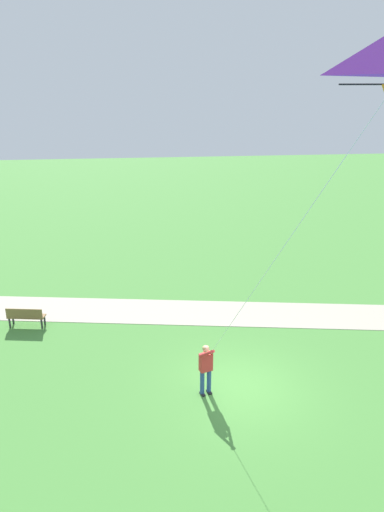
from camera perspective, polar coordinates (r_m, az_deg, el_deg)
name	(u,v)px	position (r m, az deg, el deg)	size (l,w,h in m)	color
ground_plane	(239,387)	(15.37, 6.03, -16.17)	(120.00, 120.00, 0.00)	#4C8E3D
walkway_path	(164,312)	(20.00, -3.53, -7.07)	(2.40, 32.00, 0.02)	#B7AD99
person_kite_flyer	(206,366)	(14.40, 1.80, -13.72)	(0.63, 0.50, 1.83)	#232328
flying_kite	(382,73)	(7.74, 22.93, 20.57)	(5.23, 2.41, 7.97)	purple
park_bench_near_walkway	(26,316)	(19.72, -20.35, -7.12)	(0.72, 1.56, 0.88)	olive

